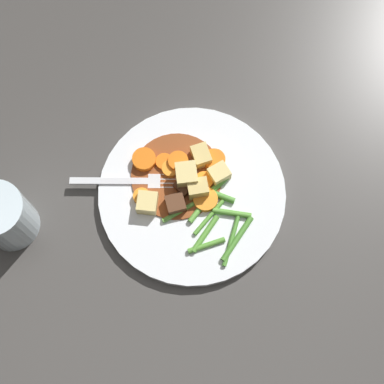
# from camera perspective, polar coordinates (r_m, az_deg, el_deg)

# --- Properties ---
(ground_plane) EXTENTS (3.00, 3.00, 0.00)m
(ground_plane) POSITION_cam_1_polar(r_m,az_deg,el_deg) (0.83, 0.00, -0.33)
(ground_plane) COLOR #423F3D
(dinner_plate) EXTENTS (0.27, 0.27, 0.01)m
(dinner_plate) POSITION_cam_1_polar(r_m,az_deg,el_deg) (0.82, 0.00, -0.16)
(dinner_plate) COLOR white
(dinner_plate) RESTS_ON ground_plane
(stew_sauce) EXTENTS (0.13, 0.13, 0.00)m
(stew_sauce) POSITION_cam_1_polar(r_m,az_deg,el_deg) (0.82, -1.53, 1.70)
(stew_sauce) COLOR brown
(stew_sauce) RESTS_ON dinner_plate
(carrot_slice_0) EXTENTS (0.03, 0.03, 0.01)m
(carrot_slice_0) POSITION_cam_1_polar(r_m,az_deg,el_deg) (0.83, -3.04, 2.89)
(carrot_slice_0) COLOR orange
(carrot_slice_0) RESTS_ON dinner_plate
(carrot_slice_1) EXTENTS (0.03, 0.03, 0.01)m
(carrot_slice_1) POSITION_cam_1_polar(r_m,az_deg,el_deg) (0.83, -2.17, 2.38)
(carrot_slice_1) COLOR orange
(carrot_slice_1) RESTS_ON dinner_plate
(carrot_slice_2) EXTENTS (0.04, 0.04, 0.01)m
(carrot_slice_2) POSITION_cam_1_polar(r_m,az_deg,el_deg) (0.83, -1.41, 3.08)
(carrot_slice_2) COLOR orange
(carrot_slice_2) RESTS_ON dinner_plate
(carrot_slice_3) EXTENTS (0.05, 0.05, 0.01)m
(carrot_slice_3) POSITION_cam_1_polar(r_m,az_deg,el_deg) (0.81, 1.37, -0.77)
(carrot_slice_3) COLOR orange
(carrot_slice_3) RESTS_ON dinner_plate
(carrot_slice_4) EXTENTS (0.05, 0.05, 0.01)m
(carrot_slice_4) POSITION_cam_1_polar(r_m,az_deg,el_deg) (0.83, -4.88, 3.28)
(carrot_slice_4) COLOR orange
(carrot_slice_4) RESTS_ON dinner_plate
(carrot_slice_5) EXTENTS (0.03, 0.03, 0.01)m
(carrot_slice_5) POSITION_cam_1_polar(r_m,az_deg,el_deg) (0.81, -5.13, -0.47)
(carrot_slice_5) COLOR orange
(carrot_slice_5) RESTS_ON dinner_plate
(carrot_slice_6) EXTENTS (0.04, 0.04, 0.01)m
(carrot_slice_6) POSITION_cam_1_polar(r_m,az_deg,el_deg) (0.82, 1.23, 1.13)
(carrot_slice_6) COLOR orange
(carrot_slice_6) RESTS_ON dinner_plate
(carrot_slice_7) EXTENTS (0.05, 0.05, 0.01)m
(carrot_slice_7) POSITION_cam_1_polar(r_m,az_deg,el_deg) (0.83, 2.27, 3.24)
(carrot_slice_7) COLOR orange
(carrot_slice_7) RESTS_ON dinner_plate
(potato_chunk_0) EXTENTS (0.04, 0.04, 0.02)m
(potato_chunk_0) POSITION_cam_1_polar(r_m,az_deg,el_deg) (0.80, -4.55, -1.10)
(potato_chunk_0) COLOR #E5CC7A
(potato_chunk_0) RESTS_ON dinner_plate
(potato_chunk_1) EXTENTS (0.03, 0.03, 0.02)m
(potato_chunk_1) POSITION_cam_1_polar(r_m,az_deg,el_deg) (0.82, 2.76, 1.87)
(potato_chunk_1) COLOR #E5CC7A
(potato_chunk_1) RESTS_ON dinner_plate
(potato_chunk_2) EXTENTS (0.04, 0.03, 0.02)m
(potato_chunk_2) POSITION_cam_1_polar(r_m,az_deg,el_deg) (0.82, 0.92, 3.68)
(potato_chunk_2) COLOR #DBBC6B
(potato_chunk_2) RESTS_ON dinner_plate
(potato_chunk_3) EXTENTS (0.04, 0.04, 0.03)m
(potato_chunk_3) POSITION_cam_1_polar(r_m,az_deg,el_deg) (0.80, 0.58, 0.34)
(potato_chunk_3) COLOR #DBBC6B
(potato_chunk_3) RESTS_ON dinner_plate
(potato_chunk_4) EXTENTS (0.04, 0.04, 0.03)m
(potato_chunk_4) POSITION_cam_1_polar(r_m,az_deg,el_deg) (0.81, -0.57, 1.67)
(potato_chunk_4) COLOR #E5CC7A
(potato_chunk_4) RESTS_ON dinner_plate
(meat_chunk_0) EXTENTS (0.03, 0.04, 0.02)m
(meat_chunk_0) POSITION_cam_1_polar(r_m,az_deg,el_deg) (0.80, -1.90, -0.99)
(meat_chunk_0) COLOR #56331E
(meat_chunk_0) RESTS_ON dinner_plate
(meat_chunk_1) EXTENTS (0.02, 0.02, 0.02)m
(meat_chunk_1) POSITION_cam_1_polar(r_m,az_deg,el_deg) (0.81, -0.94, 0.46)
(meat_chunk_1) COLOR #4C2B19
(meat_chunk_1) RESTS_ON dinner_plate
(green_bean_0) EXTENTS (0.02, 0.06, 0.01)m
(green_bean_0) POSITION_cam_1_polar(r_m,az_deg,el_deg) (0.80, 1.72, -2.58)
(green_bean_0) COLOR #599E38
(green_bean_0) RESTS_ON dinner_plate
(green_bean_1) EXTENTS (0.03, 0.05, 0.01)m
(green_bean_1) POSITION_cam_1_polar(r_m,az_deg,el_deg) (0.79, 1.47, -5.43)
(green_bean_1) COLOR #599E38
(green_bean_1) RESTS_ON dinner_plate
(green_bean_2) EXTENTS (0.01, 0.06, 0.01)m
(green_bean_2) POSITION_cam_1_polar(r_m,az_deg,el_deg) (0.81, 2.14, 0.22)
(green_bean_2) COLOR #599E38
(green_bean_2) RESTS_ON dinner_plate
(green_bean_3) EXTENTS (0.05, 0.07, 0.01)m
(green_bean_3) POSITION_cam_1_polar(r_m,az_deg,el_deg) (0.80, 4.04, -4.81)
(green_bean_3) COLOR #4C8E33
(green_bean_3) RESTS_ON dinner_plate
(green_bean_4) EXTENTS (0.02, 0.05, 0.01)m
(green_bean_4) POSITION_cam_1_polar(r_m,az_deg,el_deg) (0.81, 0.92, -1.57)
(green_bean_4) COLOR #66AD42
(green_bean_4) RESTS_ON dinner_plate
(green_bean_5) EXTENTS (0.02, 0.07, 0.01)m
(green_bean_5) POSITION_cam_1_polar(r_m,az_deg,el_deg) (0.81, -0.87, -1.78)
(green_bean_5) COLOR #66AD42
(green_bean_5) RESTS_ON dinner_plate
(green_bean_6) EXTENTS (0.03, 0.07, 0.01)m
(green_bean_6) POSITION_cam_1_polar(r_m,az_deg,el_deg) (0.80, 4.82, -4.56)
(green_bean_6) COLOR #4C8E33
(green_bean_6) RESTS_ON dinner_plate
(green_bean_7) EXTENTS (0.02, 0.06, 0.01)m
(green_bean_7) POSITION_cam_1_polar(r_m,az_deg,el_deg) (0.80, 1.34, -4.27)
(green_bean_7) COLOR #599E38
(green_bean_7) RESTS_ON dinner_plate
(green_bean_8) EXTENTS (0.05, 0.04, 0.01)m
(green_bean_8) POSITION_cam_1_polar(r_m,az_deg,el_deg) (0.81, 4.07, -2.15)
(green_bean_8) COLOR #599E38
(green_bean_8) RESTS_ON dinner_plate
(green_bean_9) EXTENTS (0.07, 0.04, 0.01)m
(green_bean_9) POSITION_cam_1_polar(r_m,az_deg,el_deg) (0.81, 1.89, -0.01)
(green_bean_9) COLOR #4C8E33
(green_bean_9) RESTS_ON dinner_plate
(fork) EXTENTS (0.13, 0.14, 0.00)m
(fork) POSITION_cam_1_polar(r_m,az_deg,el_deg) (0.83, -5.96, 1.10)
(fork) COLOR silver
(fork) RESTS_ON dinner_plate
(water_glass) EXTENTS (0.08, 0.08, 0.09)m
(water_glass) POSITION_cam_1_polar(r_m,az_deg,el_deg) (0.82, -18.58, -2.39)
(water_glass) COLOR silver
(water_glass) RESTS_ON ground_plane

